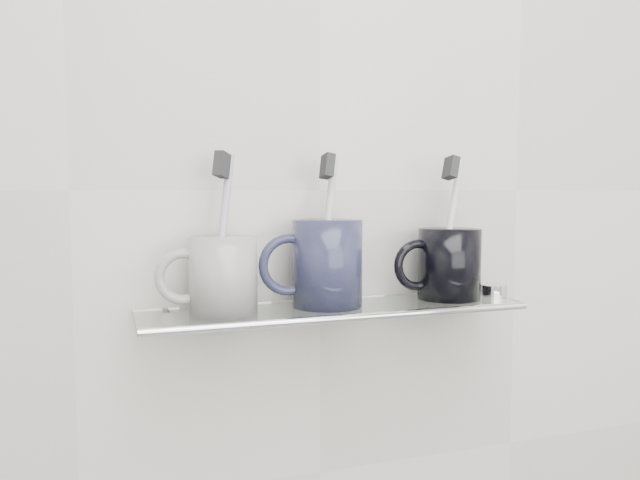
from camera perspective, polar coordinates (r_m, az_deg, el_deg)
name	(u,v)px	position (r m, az deg, el deg)	size (l,w,h in m)	color
wall_back	(320,190)	(0.86, 0.00, 4.56)	(2.50, 2.50, 0.00)	beige
shelf_glass	(335,309)	(0.81, 1.43, -6.36)	(0.50, 0.12, 0.01)	silver
shelf_rail	(352,318)	(0.76, 2.90, -7.11)	(0.01, 0.01, 0.50)	silver
bracket_left	(166,322)	(0.82, -13.86, -7.25)	(0.02, 0.02, 0.03)	silver
bracket_right	(457,302)	(0.95, 12.46, -5.57)	(0.02, 0.02, 0.03)	silver
mug_left	(223,275)	(0.77, -8.85, -3.18)	(0.08, 0.08, 0.09)	white
mug_left_handle	(183,277)	(0.77, -12.39, -3.30)	(0.07, 0.07, 0.01)	white
toothbrush_left	(223,231)	(0.77, -8.90, 0.84)	(0.01, 0.01, 0.19)	#A2A4C6
bristles_left	(222,165)	(0.77, -8.97, 6.82)	(0.01, 0.02, 0.03)	#252627
mug_center	(327,263)	(0.81, 0.67, -2.14)	(0.09, 0.09, 0.11)	black
mug_center_handle	(289,265)	(0.79, -2.85, -2.28)	(0.08, 0.08, 0.01)	black
toothbrush_center	(327,229)	(0.80, 0.67, 1.05)	(0.01, 0.01, 0.19)	silver
bristles_center	(327,166)	(0.80, 0.68, 6.78)	(0.01, 0.02, 0.03)	#252627
mug_right	(449,264)	(0.88, 11.74, -2.14)	(0.09, 0.09, 0.10)	black
mug_right_handle	(418,265)	(0.86, 8.91, -2.28)	(0.07, 0.07, 0.01)	black
toothbrush_right	(450,226)	(0.88, 11.79, 1.26)	(0.01, 0.01, 0.19)	silver
bristles_right	(451,168)	(0.88, 11.88, 6.49)	(0.01, 0.02, 0.03)	#252627
chrome_cap	(494,290)	(0.93, 15.61, -4.42)	(0.04, 0.04, 0.02)	silver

